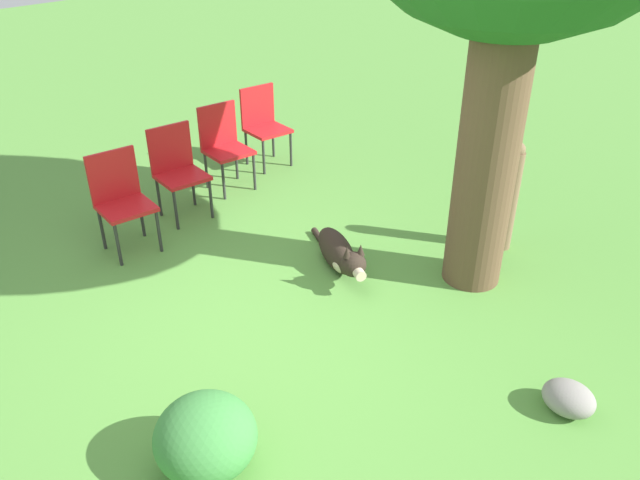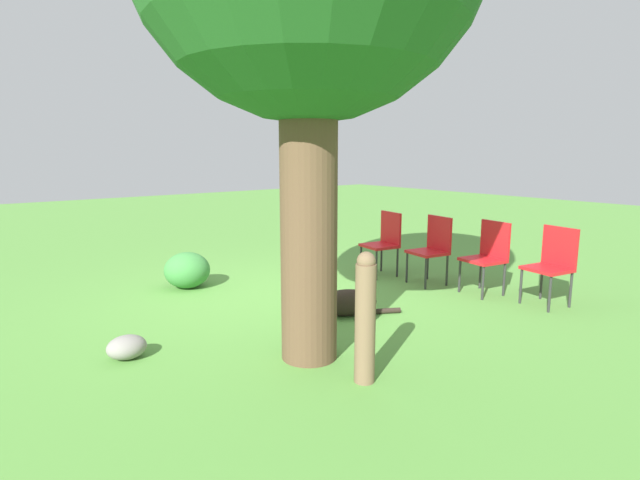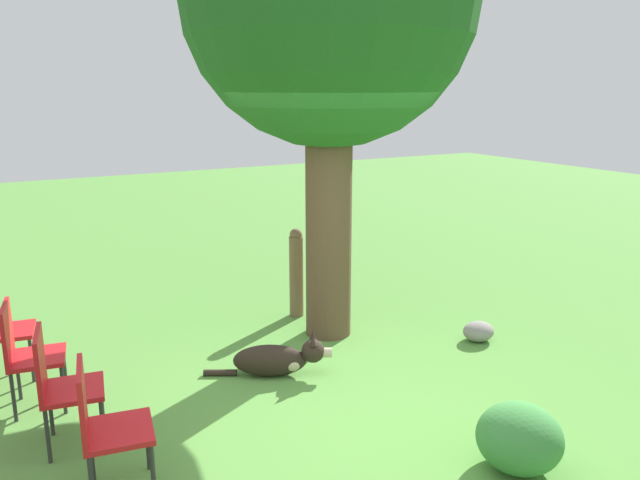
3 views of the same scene
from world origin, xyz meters
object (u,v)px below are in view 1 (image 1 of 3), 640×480
dog (340,254)px  red_chair_3 (263,121)px  fence_post (509,196)px  red_chair_0 (121,196)px  red_chair_1 (177,166)px  red_chair_2 (224,142)px

dog → red_chair_3: (-2.19, 1.18, 0.35)m
fence_post → red_chair_0: (-2.52, -2.30, -0.00)m
fence_post → red_chair_1: bearing=-149.8°
dog → red_chair_2: 2.10m
dog → red_chair_0: bearing=-120.9°
red_chair_1 → dog: bearing=17.6°
red_chair_1 → red_chair_2: (-0.17, 0.73, 0.00)m
dog → red_chair_3: bearing=-179.9°
fence_post → red_chair_0: size_ratio=1.14×
fence_post → red_chair_3: size_ratio=1.14×
fence_post → red_chair_2: fence_post is taller
red_chair_0 → dog: bearing=39.9°
fence_post → red_chair_3: bearing=-177.8°
red_chair_2 → fence_post: bearing=25.5°
red_chair_0 → red_chair_2: 1.49m
red_chair_0 → red_chair_1: (-0.17, 0.73, 0.00)m
dog → red_chair_0: 1.99m
fence_post → red_chair_0: fence_post is taller
fence_post → red_chair_1: (-2.69, -1.57, -0.00)m
dog → red_chair_2: bearing=-164.2°
dog → fence_post: fence_post is taller
dog → fence_post: (0.84, 1.29, 0.36)m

